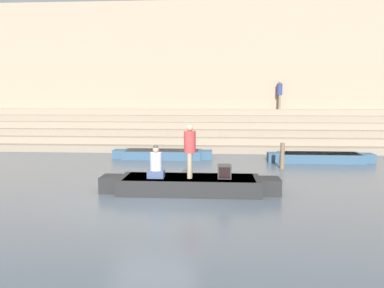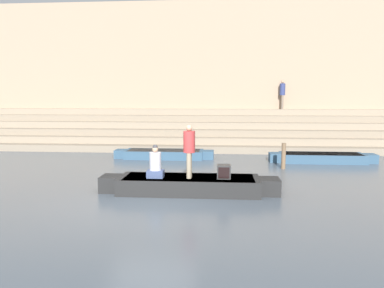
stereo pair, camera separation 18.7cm
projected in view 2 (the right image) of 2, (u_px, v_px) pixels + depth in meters
The scene contains 11 objects.
ground_plane at pixel (152, 201), 10.88m from camera, with size 120.00×120.00×0.00m, color #4C5660.
ghat_steps at pixel (189, 133), 22.76m from camera, with size 36.00×4.62×2.23m.
back_wall at pixel (192, 74), 24.54m from camera, with size 34.20×1.28×9.03m.
rowboat_main at pixel (189, 184), 11.82m from camera, with size 5.65×1.52×0.50m.
person_standing at pixel (189, 148), 11.59m from camera, with size 0.37×0.37×1.66m.
person_rowing at pixel (155, 165), 11.69m from camera, with size 0.51×0.40×1.04m.
tv_set at pixel (224, 172), 11.60m from camera, with size 0.42×0.42×0.42m.
moored_boat_shore at pixel (322, 158), 17.30m from camera, with size 4.83×1.25×0.41m.
moored_boat_distant at pixel (164, 154), 18.38m from camera, with size 4.87×1.25×0.41m.
mooring_post at pixel (284, 156), 15.67m from camera, with size 0.18×0.18×1.09m, color brown.
person_on_steps at pixel (282, 92), 23.26m from camera, with size 0.33×0.33×1.80m.
Camera 2 is at (2.01, -10.45, 3.04)m, focal length 35.00 mm.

